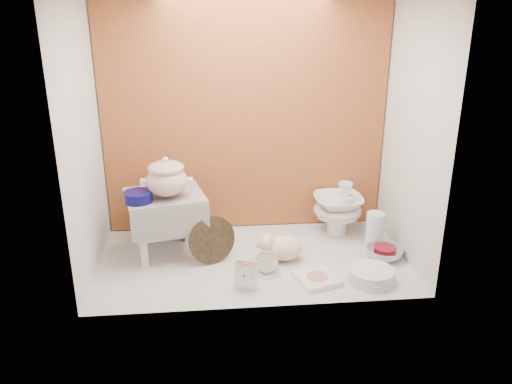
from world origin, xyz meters
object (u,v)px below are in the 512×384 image
step_stool (166,224)px  crystal_bowl (384,253)px  mantel_clock (246,274)px  porcelain_tower (338,208)px  plush_pig (284,248)px  gold_rim_teacup (267,263)px  floral_platter (160,210)px  dinner_plate_stack (371,275)px  blue_white_vase (182,219)px  soup_tureen (166,177)px

step_stool → crystal_bowl: step_stool is taller
mantel_clock → porcelain_tower: size_ratio=0.49×
plush_pig → crystal_bowl: size_ratio=1.26×
gold_rim_teacup → floral_platter: bearing=140.2°
dinner_plate_stack → floral_platter: bearing=150.5°
mantel_clock → floral_platter: bearing=150.0°
blue_white_vase → plush_pig: bearing=-33.2°
floral_platter → dinner_plate_stack: size_ratio=1.49×
blue_white_vase → plush_pig: (0.60, -0.39, -0.03)m
floral_platter → blue_white_vase: bearing=6.0°
blue_white_vase → dinner_plate_stack: bearing=-33.1°
soup_tureen → plush_pig: soup_tureen is taller
soup_tureen → step_stool: bearing=118.0°
floral_platter → blue_white_vase: size_ratio=1.70×
step_stool → plush_pig: (0.69, -0.16, -0.11)m
plush_pig → blue_white_vase: bearing=170.9°
blue_white_vase → porcelain_tower: (1.00, -0.06, 0.06)m
blue_white_vase → gold_rim_teacup: 0.72m
soup_tureen → porcelain_tower: 1.13m
crystal_bowl → porcelain_tower: 0.44m
floral_platter → plush_pig: floral_platter is taller
crystal_bowl → porcelain_tower: bearing=118.7°
floral_platter → plush_pig: 0.84m
step_stool → crystal_bowl: (1.28, -0.19, -0.16)m
soup_tureen → porcelain_tower: (1.06, 0.22, -0.33)m
blue_white_vase → mantel_clock: bearing=-62.7°
blue_white_vase → porcelain_tower: porcelain_tower is taller
soup_tureen → crystal_bowl: (1.26, -0.15, -0.47)m
floral_platter → mantel_clock: floral_platter is taller
dinner_plate_stack → porcelain_tower: porcelain_tower is taller
gold_rim_teacup → porcelain_tower: 0.70m
blue_white_vase → porcelain_tower: bearing=-3.5°
soup_tureen → plush_pig: size_ratio=1.02×
floral_platter → mantel_clock: 0.84m
gold_rim_teacup → step_stool: bearing=152.7°
plush_pig → dinner_plate_stack: (0.44, -0.28, -0.04)m
floral_platter → gold_rim_teacup: bearing=-39.8°
crystal_bowl → floral_platter: bearing=162.8°
soup_tureen → gold_rim_teacup: soup_tureen is taller
blue_white_vase → crystal_bowl: blue_white_vase is taller
dinner_plate_stack → porcelain_tower: size_ratio=0.74×
soup_tureen → mantel_clock: bearing=-44.5°
plush_pig → porcelain_tower: 0.53m
floral_platter → dinner_plate_stack: bearing=-29.5°
gold_rim_teacup → crystal_bowl: (0.71, 0.10, -0.03)m
gold_rim_teacup → crystal_bowl: size_ratio=0.57×
crystal_bowl → porcelain_tower: (-0.20, 0.37, 0.14)m
plush_pig → dinner_plate_stack: 0.52m
plush_pig → porcelain_tower: size_ratio=0.77×
floral_platter → dinner_plate_stack: (1.17, -0.66, -0.16)m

